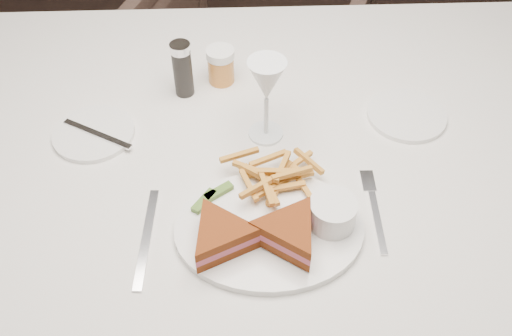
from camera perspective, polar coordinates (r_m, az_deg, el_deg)
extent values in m
plane|color=black|center=(1.77, -3.24, -12.57)|extent=(5.00, 5.00, 0.00)
cube|color=silver|center=(1.37, -0.11, -10.58)|extent=(1.66, 1.12, 0.75)
imported|color=#443129|center=(1.96, -0.53, 10.28)|extent=(0.88, 0.86, 0.71)
ellipsoid|color=white|center=(0.97, 1.31, -6.13)|extent=(0.32, 0.25, 0.01)
cube|color=silver|center=(0.98, -10.89, -6.86)|extent=(0.03, 0.21, 0.00)
cylinder|color=white|center=(1.17, -15.93, 3.37)|extent=(0.16, 0.16, 0.01)
cylinder|color=white|center=(1.20, 14.84, 5.14)|extent=(0.16, 0.16, 0.01)
cylinder|color=black|center=(1.20, -7.36, 9.77)|extent=(0.04, 0.04, 0.12)
cylinder|color=#C5772F|center=(1.23, -3.54, 10.18)|extent=(0.06, 0.06, 0.08)
cube|color=#456A25|center=(1.00, -3.77, -2.39)|extent=(0.05, 0.04, 0.01)
cube|color=#456A25|center=(0.99, -5.22, -3.31)|extent=(0.05, 0.05, 0.01)
cylinder|color=white|center=(0.95, 7.66, -4.48)|extent=(0.08, 0.08, 0.05)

